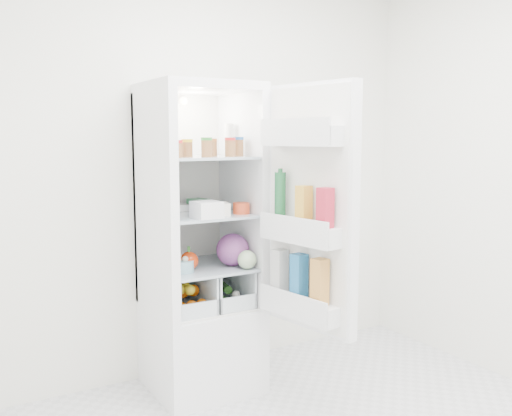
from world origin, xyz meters
TOP-DOWN VIEW (x-y plane):
  - room_walls at (0.00, 0.00)m, footprint 3.02×3.02m
  - refrigerator at (-0.20, 1.25)m, footprint 0.60×0.60m
  - shelf_low at (-0.20, 1.19)m, footprint 0.49×0.53m
  - shelf_mid at (-0.20, 1.19)m, footprint 0.49×0.53m
  - shelf_top at (-0.20, 1.19)m, footprint 0.49×0.53m
  - crisper_left at (-0.32, 1.19)m, footprint 0.23×0.46m
  - crisper_right at (-0.08, 1.19)m, footprint 0.23×0.46m
  - condiment_jars at (-0.20, 1.07)m, footprint 0.46×0.16m
  - squeeze_bottle at (0.00, 1.22)m, footprint 0.07×0.07m
  - tub_white at (-0.26, 0.99)m, footprint 0.15×0.15m
  - tub_cream at (-0.16, 1.05)m, footprint 0.15×0.15m
  - tin_red at (-0.01, 1.05)m, footprint 0.10×0.10m
  - foil_tray at (-0.21, 1.34)m, footprint 0.19×0.17m
  - tub_green at (-0.16, 1.31)m, footprint 0.12×0.14m
  - red_cabbage at (-0.05, 1.09)m, footprint 0.19×0.19m
  - bell_pepper at (-0.31, 1.11)m, footprint 0.11×0.11m
  - mushroom_bowl at (-0.36, 1.10)m, footprint 0.18×0.18m
  - salad_bag at (-0.02, 0.98)m, footprint 0.11×0.11m
  - citrus_pile at (-0.32, 1.13)m, footprint 0.20×0.24m
  - veg_pile at (-0.07, 1.18)m, footprint 0.16×0.30m
  - fridge_door at (0.15, 0.61)m, footprint 0.26×0.60m

SIDE VIEW (x-z plane):
  - veg_pile at x=-0.07m, z-range 0.51..0.61m
  - citrus_pile at x=-0.32m, z-range 0.51..0.67m
  - crisper_left at x=-0.32m, z-range 0.50..0.72m
  - crisper_right at x=-0.08m, z-range 0.50..0.72m
  - refrigerator at x=-0.20m, z-range -0.23..1.57m
  - shelf_low at x=-0.20m, z-range 0.73..0.75m
  - mushroom_bowl at x=-0.36m, z-range 0.75..0.81m
  - bell_pepper at x=-0.31m, z-range 0.75..0.85m
  - salad_bag at x=-0.02m, z-range 0.75..0.86m
  - red_cabbage at x=-0.05m, z-range 0.75..0.94m
  - shelf_mid at x=-0.20m, z-range 1.04..1.06m
  - foil_tray at x=-0.21m, z-range 1.06..1.10m
  - tin_red at x=-0.01m, z-range 1.06..1.12m
  - tub_green at x=-0.16m, z-range 1.06..1.13m
  - tub_cream at x=-0.16m, z-range 1.06..1.13m
  - fridge_door at x=0.15m, z-range 0.44..1.74m
  - tub_white at x=-0.26m, z-range 1.06..1.15m
  - shelf_top at x=-0.20m, z-range 1.37..1.39m
  - condiment_jars at x=-0.20m, z-range 1.39..1.47m
  - squeeze_bottle at x=0.00m, z-range 1.39..1.58m
  - room_walls at x=0.00m, z-range 0.29..2.90m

